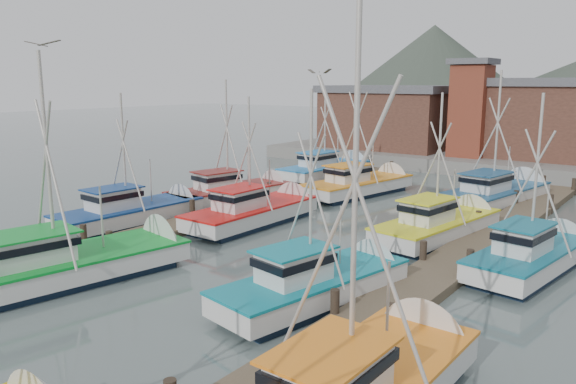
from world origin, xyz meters
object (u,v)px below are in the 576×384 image
Objects in this scene: boat_12 at (363,184)px; lookout_tower at (471,107)px; boat_8 at (259,211)px; boat_4 at (77,263)px.

lookout_tower is at bearing 92.56° from boat_12.
boat_8 is at bearing -95.61° from lookout_tower.
boat_4 is 22.14m from boat_12.
boat_12 is (-1.99, -15.47, -4.87)m from lookout_tower.
lookout_tower is 0.93× the size of boat_8.
lookout_tower is 38.00m from boat_4.
boat_12 is (0.59, 10.74, 0.01)m from boat_8.
boat_12 is at bearing 98.67° from boat_4.
lookout_tower is at bearing 96.20° from boat_4.
boat_4 reaches higher than boat_8.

